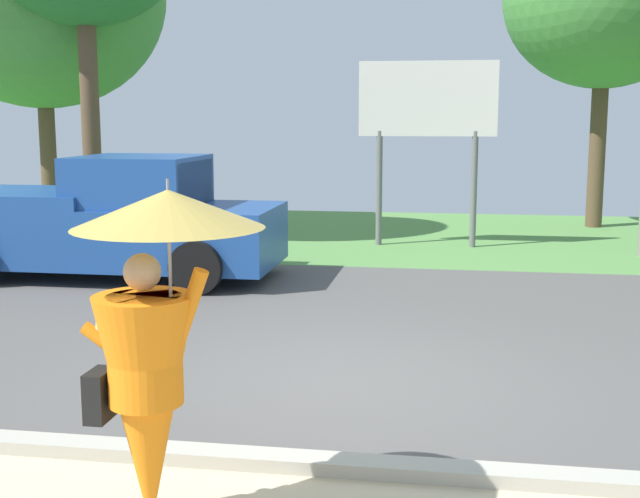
# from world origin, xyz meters

# --- Properties ---
(ground_plane) EXTENTS (40.00, 22.00, 0.20)m
(ground_plane) POSITION_xyz_m (0.00, 2.95, -0.05)
(ground_plane) COLOR #565451
(monk_pedestrian) EXTENTS (1.13, 1.10, 2.13)m
(monk_pedestrian) POSITION_xyz_m (-0.73, -3.00, 1.14)
(monk_pedestrian) COLOR orange
(monk_pedestrian) RESTS_ON ground_plane
(pickup_truck) EXTENTS (5.20, 2.28, 1.88)m
(pickup_truck) POSITION_xyz_m (-4.22, 4.54, 0.87)
(pickup_truck) COLOR #1E478C
(pickup_truck) RESTS_ON ground_plane
(roadside_billboard) EXTENTS (2.60, 0.12, 3.50)m
(roadside_billboard) POSITION_xyz_m (0.45, 8.48, 2.55)
(roadside_billboard) COLOR slate
(roadside_billboard) RESTS_ON ground_plane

